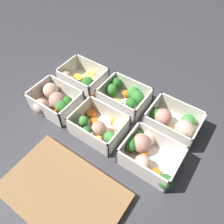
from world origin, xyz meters
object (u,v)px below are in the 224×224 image
object	(u,v)px
container_far_left	(145,152)
container_far_center	(101,127)
container_far_right	(54,101)
container_near_left	(172,122)
container_near_right	(81,80)
container_near_center	(125,96)

from	to	relation	value
container_far_left	container_far_center	distance (m)	0.14
container_far_center	container_far_right	size ratio (longest dim) A/B	1.00
container_near_left	container_far_center	distance (m)	0.20
container_near_right	container_near_center	bearing A→B (deg)	-173.73
container_far_left	container_far_right	bearing A→B (deg)	0.89
container_near_left	container_near_center	world-z (taller)	same
container_far_right	container_near_left	bearing A→B (deg)	-158.40
container_near_left	container_far_right	size ratio (longest dim) A/B	1.00
container_near_center	container_far_left	bearing A→B (deg)	137.42
container_near_left	container_far_right	world-z (taller)	same
container_far_right	container_near_center	bearing A→B (deg)	-139.74
container_far_left	container_far_center	world-z (taller)	same
container_near_right	container_far_right	bearing A→B (deg)	87.54
container_near_center	container_far_right	world-z (taller)	same
container_near_center	container_far_right	distance (m)	0.22
container_far_left	container_near_center	bearing A→B (deg)	-42.58
container_near_left	container_near_right	bearing A→B (deg)	1.30
container_near_right	container_far_left	distance (m)	0.33
container_near_left	container_far_right	bearing A→B (deg)	21.60
container_far_center	container_far_right	bearing A→B (deg)	1.07
container_far_center	container_far_right	distance (m)	0.18
container_near_center	container_near_right	bearing A→B (deg)	6.27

